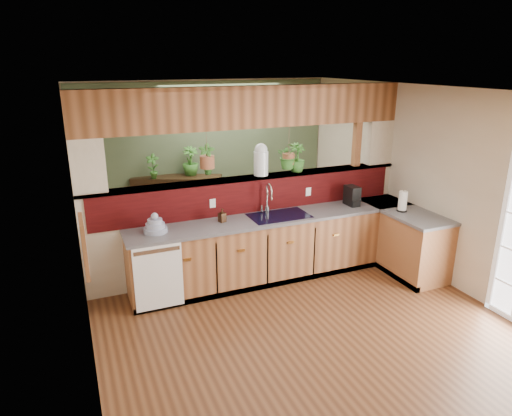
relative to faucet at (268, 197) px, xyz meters
name	(u,v)px	position (x,y,z in m)	size (l,w,h in m)	color
ground	(294,312)	(-0.16, -1.13, -1.13)	(4.60, 7.00, 0.01)	#4F2D18
ceiling	(300,92)	(-0.16, -1.13, 1.47)	(4.60, 7.00, 0.01)	brown
wall_back	(206,154)	(-0.16, 2.37, 0.17)	(4.60, 0.02, 2.60)	beige
wall_left	(80,241)	(-2.46, -1.13, 0.17)	(0.02, 7.00, 2.60)	beige
wall_right	(453,189)	(2.14, -1.13, 0.17)	(0.02, 7.00, 2.60)	beige
pass_through_partition	(254,190)	(-0.13, 0.21, 0.06)	(4.60, 0.21, 2.60)	beige
pass_through_ledge	(252,178)	(-0.16, 0.22, 0.24)	(4.60, 0.21, 0.04)	brown
header_beam	(251,107)	(-0.16, 0.22, 1.19)	(4.60, 0.15, 0.55)	brown
sage_backwall	(207,154)	(-0.16, 2.35, 0.17)	(4.55, 0.02, 2.55)	#4B5F40
countertop	(319,243)	(0.68, -0.27, -0.68)	(4.14, 1.52, 0.90)	brown
dishwasher	(159,277)	(-1.64, -0.47, -0.67)	(0.58, 0.03, 0.82)	white
navy_sink	(279,221)	(0.09, -0.16, -0.31)	(0.82, 0.50, 0.18)	black
framed_print	(84,246)	(-2.43, -1.93, 0.42)	(0.04, 0.35, 0.45)	brown
faucet	(268,197)	(0.00, 0.00, 0.00)	(0.19, 0.19, 0.43)	#B7B7B2
dish_stack	(155,226)	(-1.58, -0.14, -0.15)	(0.29, 0.29, 0.25)	#8F99B8
soap_dispenser	(222,215)	(-0.70, -0.09, -0.14)	(0.08, 0.08, 0.18)	#362213
coffee_maker	(352,196)	(1.28, -0.14, -0.10)	(0.15, 0.25, 0.28)	black
paper_towel	(403,202)	(1.77, -0.64, -0.09)	(0.14, 0.14, 0.31)	black
glass_jar	(261,159)	(-0.01, 0.22, 0.48)	(0.20, 0.20, 0.45)	silver
ledge_plant_right	(297,158)	(0.55, 0.22, 0.46)	(0.23, 0.23, 0.41)	#306A24
hanging_plant_a	(207,149)	(-0.78, 0.22, 0.68)	(0.25, 0.21, 0.53)	brown
hanging_plant_b	(289,144)	(0.41, 0.22, 0.66)	(0.41, 0.38, 0.53)	brown
shelving_console	(178,205)	(-0.78, 2.12, -0.63)	(1.52, 0.41, 1.02)	black
shelf_plant_a	(153,166)	(-1.17, 2.12, 0.09)	(0.22, 0.15, 0.42)	#306A24
shelf_plant_b	(190,161)	(-0.52, 2.12, 0.13)	(0.28, 0.28, 0.49)	#306A24
floor_plant	(287,211)	(1.06, 1.49, -0.79)	(0.61, 0.53, 0.68)	#306A24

